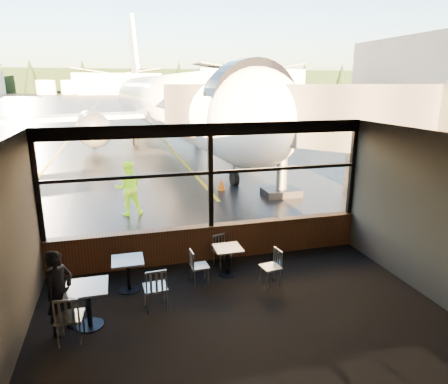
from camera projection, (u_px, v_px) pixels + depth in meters
name	position (u px, v px, depth m)	size (l,w,h in m)	color
ground_plane	(121.00, 99.00, 122.21)	(520.00, 520.00, 0.00)	black
carpet_floor	(247.00, 323.00, 7.59)	(8.00, 6.00, 0.01)	black
ceiling	(251.00, 140.00, 6.68)	(8.00, 6.00, 0.04)	#38332D
wall_left	(2.00, 262.00, 6.13)	(0.04, 6.00, 3.50)	#49433B
wall_right	(435.00, 218.00, 8.14)	(0.04, 6.00, 3.50)	#49433B
wall_back	(337.00, 336.00, 4.34)	(8.00, 0.04, 3.50)	#49433B
window_sill	(211.00, 243.00, 10.27)	(8.00, 0.28, 0.90)	#56301A
window_header	(210.00, 130.00, 9.51)	(8.00, 0.18, 0.30)	black
mullion_left	(37.00, 187.00, 8.82)	(0.12, 0.12, 2.60)	black
mullion_centre	(210.00, 177.00, 9.81)	(0.12, 0.12, 2.60)	black
mullion_right	(352.00, 168.00, 10.81)	(0.12, 0.12, 2.60)	black
window_transom	(210.00, 173.00, 9.79)	(8.00, 0.10, 0.08)	black
airliner	(168.00, 65.00, 27.73)	(30.98, 37.17, 11.36)	white
jet_bridge	(267.00, 139.00, 15.82)	(8.63, 10.54, 4.60)	#2C2C2F
cafe_table_near	(228.00, 261.00, 9.44)	(0.63, 0.63, 0.70)	gray
cafe_table_mid	(129.00, 275.00, 8.71)	(0.67, 0.67, 0.74)	#9C958F
cafe_table_left	(89.00, 307.00, 7.39)	(0.75, 0.75, 0.83)	#ACA59E
chair_near_e	(270.00, 267.00, 8.95)	(0.46, 0.46, 0.84)	#B8B2A6
chair_near_w	(200.00, 266.00, 9.03)	(0.45, 0.45, 0.82)	beige
chair_near_n	(222.00, 252.00, 9.85)	(0.44, 0.44, 0.80)	#B5B0A3
chair_mid_s	(155.00, 288.00, 7.96)	(0.52, 0.52, 0.94)	#ACA79B
chair_left_s	(70.00, 317.00, 6.95)	(0.51, 0.51, 0.94)	#B5AFA3
passenger	(59.00, 293.00, 7.11)	(0.58, 0.38, 1.60)	black
ground_crew	(128.00, 188.00, 13.69)	(0.92, 0.72, 1.90)	#BFF219
cone_nose	(221.00, 184.00, 17.09)	(0.35, 0.35, 0.49)	#E64907
cone_wing	(94.00, 143.00, 28.92)	(0.34, 0.34, 0.47)	#FF5D08
hangar_mid	(118.00, 83.00, 181.46)	(38.00, 15.00, 10.00)	silver
hangar_right	(248.00, 80.00, 189.76)	(50.00, 20.00, 12.00)	silver
fuel_tank_a	(46.00, 87.00, 171.65)	(8.00, 8.00, 6.00)	silver
fuel_tank_b	(71.00, 87.00, 174.16)	(8.00, 8.00, 6.00)	silver
fuel_tank_c	(95.00, 87.00, 176.68)	(8.00, 8.00, 6.00)	silver
treeline	(117.00, 81.00, 204.49)	(360.00, 3.00, 12.00)	black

